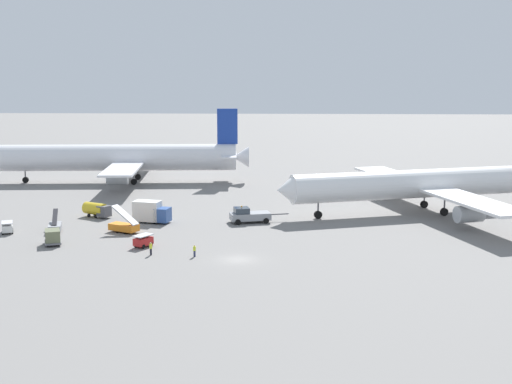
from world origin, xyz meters
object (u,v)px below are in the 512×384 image
at_px(airliner_being_pushed, 421,184).
at_px(ground_crew_ramp_agent_by_cones, 151,248).
at_px(gse_container_dolly_flat, 53,237).
at_px(gse_belt_loader_portside, 55,226).
at_px(gse_baggage_cart_near_cluster, 143,241).
at_px(gse_baggage_cart_trailing, 7,228).
at_px(airliner_at_gate_left, 121,158).
at_px(pushback_tug, 249,215).
at_px(gse_stair_truck_yellow, 124,226).
at_px(gse_catering_truck_tall, 151,212).
at_px(gse_fuel_bowser_stubby, 97,209).
at_px(ground_crew_marshaller_foreground, 194,251).

height_order(airliner_being_pushed, ground_crew_ramp_agent_by_cones, airliner_being_pushed).
xyz_separation_m(gse_container_dolly_flat, ground_crew_ramp_agent_by_cones, (14.76, -4.86, -0.25)).
bearing_deg(ground_crew_ramp_agent_by_cones, airliner_being_pushed, 35.89).
relative_size(gse_belt_loader_portside, gse_baggage_cart_near_cluster, 1.61).
distance_m(gse_baggage_cart_trailing, ground_crew_ramp_agent_by_cones, 26.54).
relative_size(gse_belt_loader_portside, gse_container_dolly_flat, 1.35).
height_order(airliner_at_gate_left, ground_crew_ramp_agent_by_cones, airliner_at_gate_left).
height_order(pushback_tug, gse_baggage_cart_trailing, pushback_tug).
bearing_deg(gse_stair_truck_yellow, gse_catering_truck_tall, 67.58).
xyz_separation_m(airliner_at_gate_left, gse_baggage_cart_near_cluster, (16.01, -55.27, -4.48)).
bearing_deg(pushback_tug, gse_container_dolly_flat, -149.60).
height_order(gse_fuel_bowser_stubby, ground_crew_marshaller_foreground, gse_fuel_bowser_stubby).
relative_size(airliner_at_gate_left, gse_catering_truck_tall, 9.03).
height_order(airliner_being_pushed, gse_baggage_cart_near_cluster, airliner_being_pushed).
distance_m(airliner_at_gate_left, gse_belt_loader_portside, 46.93).
xyz_separation_m(airliner_being_pushed, ground_crew_ramp_agent_by_cones, (-40.83, -29.55, -4.01)).
relative_size(gse_fuel_bowser_stubby, ground_crew_marshaller_foreground, 3.26).
xyz_separation_m(pushback_tug, gse_baggage_cart_trailing, (-35.78, -8.95, -0.31)).
xyz_separation_m(gse_belt_loader_portside, gse_baggage_cart_trailing, (-6.82, -1.27, 0.04)).
distance_m(airliner_being_pushed, gse_container_dolly_flat, 60.95).
bearing_deg(pushback_tug, gse_belt_loader_portside, -165.15).
xyz_separation_m(gse_fuel_bowser_stubby, gse_container_dolly_flat, (-1.33, -18.50, -0.16)).
bearing_deg(ground_crew_marshaller_foreground, gse_baggage_cart_near_cluster, 148.42).
height_order(gse_belt_loader_portside, gse_container_dolly_flat, gse_belt_loader_portside).
relative_size(pushback_tug, gse_belt_loader_portside, 1.90).
distance_m(airliner_being_pushed, ground_crew_marshaller_foreground, 46.30).
bearing_deg(gse_baggage_cart_near_cluster, pushback_tug, 49.74).
xyz_separation_m(gse_belt_loader_portside, gse_container_dolly_flat, (2.32, -7.95, 0.35)).
bearing_deg(gse_stair_truck_yellow, ground_crew_marshaller_foreground, -47.00).
xyz_separation_m(gse_baggage_cart_near_cluster, ground_crew_ramp_agent_by_cones, (1.88, -4.24, 0.06)).
height_order(airliner_at_gate_left, airliner_being_pushed, airliner_being_pushed).
relative_size(gse_baggage_cart_near_cluster, gse_container_dolly_flat, 0.84).
relative_size(gse_container_dolly_flat, ground_crew_marshaller_foreground, 2.35).
xyz_separation_m(airliner_being_pushed, gse_stair_truck_yellow, (-47.36, -16.77, -3.90)).
distance_m(gse_catering_truck_tall, ground_crew_ramp_agent_by_cones, 20.03).
xyz_separation_m(gse_stair_truck_yellow, ground_crew_marshaller_foreground, (12.39, -13.29, -0.20)).
height_order(gse_container_dolly_flat, gse_baggage_cart_trailing, gse_container_dolly_flat).
height_order(airliner_being_pushed, gse_fuel_bowser_stubby, airliner_being_pushed).
bearing_deg(airliner_being_pushed, pushback_tug, -162.62).
bearing_deg(gse_belt_loader_portside, airliner_being_pushed, 16.12).
bearing_deg(gse_container_dolly_flat, ground_crew_ramp_agent_by_cones, -18.22).
distance_m(ground_crew_marshaller_foreground, ground_crew_ramp_agent_by_cones, 5.88).
xyz_separation_m(gse_baggage_cart_trailing, gse_catering_truck_tall, (20.21, 8.13, 0.90)).
height_order(gse_container_dolly_flat, ground_crew_ramp_agent_by_cones, gse_container_dolly_flat).
xyz_separation_m(pushback_tug, gse_baggage_cart_near_cluster, (-13.76, -16.25, -0.31)).
height_order(airliner_being_pushed, gse_catering_truck_tall, airliner_being_pushed).
bearing_deg(gse_catering_truck_tall, ground_crew_marshaller_foreground, -64.67).
bearing_deg(gse_baggage_cart_near_cluster, gse_baggage_cart_trailing, 161.68).
bearing_deg(pushback_tug, gse_fuel_bowser_stubby, 173.54).
height_order(gse_fuel_bowser_stubby, gse_catering_truck_tall, gse_catering_truck_tall).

